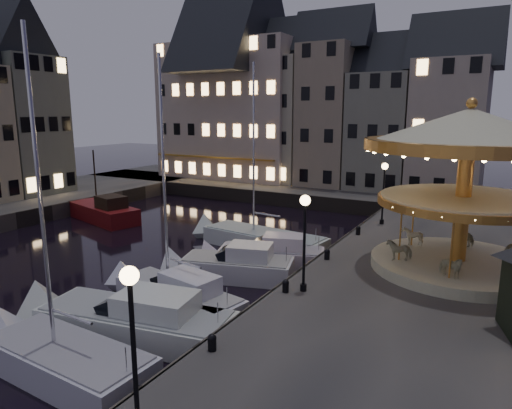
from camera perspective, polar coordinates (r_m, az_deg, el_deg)
The scene contains 28 objects.
ground at distance 23.27m, azimuth -12.02°, elevation -11.01°, with size 160.00×160.00×0.00m, color black.
quay_east at distance 23.53m, azimuth 26.67°, elevation -10.08°, with size 16.00×56.00×1.30m, color #474442.
quay_north at distance 50.07m, azimuth 2.10°, elevation 2.17°, with size 44.00×12.00×1.30m, color #474442.
quaywall_e at distance 24.96m, azimuth 7.90°, elevation -7.69°, with size 0.15×44.00×1.30m, color #47423A.
quaywall_n at distance 43.92m, azimuth 0.88°, elevation 0.85°, with size 48.00×0.15×1.30m, color #47423A.
streetlamp_a at distance 11.14m, azimuth -15.20°, elevation -14.54°, with size 0.44×0.44×4.17m.
streetlamp_b at distance 19.11m, azimuth 6.09°, elevation -3.11°, with size 0.44×0.44×4.17m.
streetlamp_c at distance 31.74m, azimuth 15.69°, elevation 2.42°, with size 0.44×0.44×4.17m.
bollard_a at distance 15.32m, azimuth -5.52°, elevation -16.69°, with size 0.30×0.30×0.57m.
bollard_b at distance 19.66m, azimuth 3.73°, elevation -10.06°, with size 0.30×0.30×0.57m.
bollard_c at distance 24.02m, azimuth 8.87°, elevation -6.10°, with size 0.30×0.30×0.57m.
bollard_d at distance 29.05m, azimuth 12.65°, elevation -3.13°, with size 0.30×0.30×0.57m.
townhouse_na at distance 57.16m, azimuth -7.41°, elevation 10.44°, with size 5.50×8.00×12.80m.
townhouse_nb at distance 54.10m, azimuth -2.68°, elevation 10.99°, with size 6.16×8.00×13.80m.
townhouse_nc at distance 51.18m, azimuth 3.21°, elevation 11.51°, with size 6.82×8.00×14.80m.
townhouse_nd at distance 48.95m, azimuth 9.41°, elevation 11.96°, with size 5.50×8.00×15.80m.
townhouse_ne at distance 47.39m, azimuth 15.66°, elevation 9.89°, with size 6.16×8.00×12.80m.
townhouse_nf at distance 46.33m, azimuth 23.08°, elevation 9.99°, with size 6.82×8.00×13.80m.
townhouse_wc at distance 48.55m, azimuth -27.63°, elevation 9.87°, with size 8.80×5.50×14.20m.
hotel_corner at distance 54.08m, azimuth -2.65°, elevation 12.58°, with size 17.60×9.00×16.80m.
motorboat_a at distance 17.84m, azimuth -23.65°, elevation -17.21°, with size 7.49×2.75×12.48m.
motorboat_b at distance 19.51m, azimuth -15.72°, elevation -13.72°, with size 9.02×4.03×2.15m.
motorboat_c at distance 21.39m, azimuth -10.42°, elevation -11.06°, with size 7.82×3.31×10.34m.
motorboat_d at distance 24.79m, azimuth -3.30°, elevation -7.76°, with size 6.98×3.95×2.15m.
motorboat_e at distance 26.45m, azimuth 1.03°, elevation -6.48°, with size 6.98×3.94×2.15m.
motorboat_f at distance 30.19m, azimuth 0.11°, elevation -4.39°, with size 9.55×3.50×12.62m.
red_fishing_boat at distance 39.31m, azimuth -18.46°, elevation -0.97°, with size 7.88×4.49×5.94m.
carousel at distance 23.28m, azimuth 24.88°, elevation 5.16°, with size 9.31×9.31×8.15m.
Camera 1 is at (14.34, -16.05, 8.85)m, focal length 32.00 mm.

